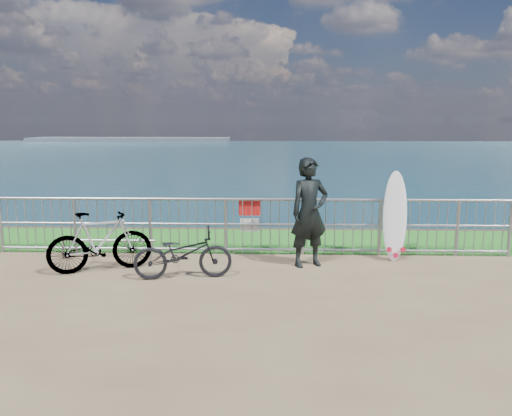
{
  "coord_description": "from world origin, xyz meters",
  "views": [
    {
      "loc": [
        0.4,
        -7.95,
        2.62
      ],
      "look_at": [
        0.1,
        1.2,
        1.0
      ],
      "focal_mm": 35.0,
      "sensor_mm": 36.0,
      "label": 1
    }
  ],
  "objects_px": {
    "surfer": "(309,213)",
    "surfboard": "(395,219)",
    "bicycle_near": "(183,253)",
    "bicycle_far": "(100,242)"
  },
  "relations": [
    {
      "from": "surfer",
      "to": "surfboard",
      "type": "height_order",
      "value": "surfer"
    },
    {
      "from": "surfer",
      "to": "bicycle_near",
      "type": "bearing_deg",
      "value": 177.6
    },
    {
      "from": "surfboard",
      "to": "bicycle_far",
      "type": "bearing_deg",
      "value": -170.08
    },
    {
      "from": "surfboard",
      "to": "bicycle_far",
      "type": "xyz_separation_m",
      "value": [
        -5.31,
        -0.93,
        -0.25
      ]
    },
    {
      "from": "surfboard",
      "to": "bicycle_near",
      "type": "xyz_separation_m",
      "value": [
        -3.8,
        -1.28,
        -0.35
      ]
    },
    {
      "from": "surfer",
      "to": "surfboard",
      "type": "bearing_deg",
      "value": -7.13
    },
    {
      "from": "surfer",
      "to": "surfboard",
      "type": "xyz_separation_m",
      "value": [
        1.65,
        0.47,
        -0.21
      ]
    },
    {
      "from": "surfer",
      "to": "bicycle_far",
      "type": "distance_m",
      "value": 3.72
    },
    {
      "from": "bicycle_near",
      "to": "surfer",
      "type": "bearing_deg",
      "value": -79.09
    },
    {
      "from": "bicycle_near",
      "to": "bicycle_far",
      "type": "height_order",
      "value": "bicycle_far"
    }
  ]
}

